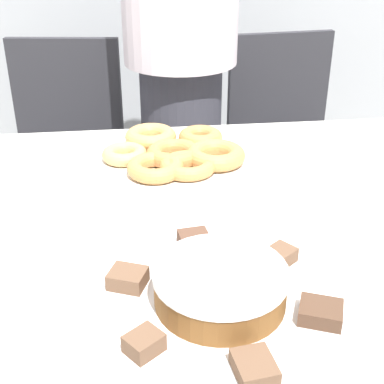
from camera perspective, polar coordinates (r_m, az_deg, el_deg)
name	(u,v)px	position (r m, az deg, el deg)	size (l,w,h in m)	color
table	(157,253)	(1.06, -3.79, -6.51)	(1.86, 0.99, 0.76)	silver
person_standing	(180,45)	(1.73, -1.24, 15.43)	(0.36, 0.36, 1.73)	#383842
office_chair_left	(66,178)	(1.99, -13.29, 1.50)	(0.50, 0.50, 0.90)	black
office_chair_right	(288,166)	(2.06, 10.16, 2.71)	(0.49, 0.49, 0.90)	black
plate_cake	(220,304)	(0.80, 2.97, -11.83)	(0.38, 0.38, 0.01)	white
plate_donuts	(174,163)	(1.23, -1.89, 3.11)	(0.39, 0.39, 0.01)	white
frosted_cake	(220,286)	(0.78, 3.03, -9.94)	(0.20, 0.20, 0.06)	brown
lamington_0	(195,242)	(0.90, 0.32, -5.38)	(0.06, 0.06, 0.03)	brown
lamington_1	(128,278)	(0.83, -6.87, -9.12)	(0.07, 0.06, 0.03)	brown
lamington_2	(144,343)	(0.72, -5.15, -15.78)	(0.06, 0.06, 0.03)	brown
lamington_3	(254,367)	(0.69, 6.67, -18.07)	(0.06, 0.06, 0.02)	brown
lamington_4	(321,312)	(0.78, 13.55, -12.38)	(0.07, 0.07, 0.02)	#513828
lamington_5	(280,255)	(0.88, 9.40, -6.70)	(0.06, 0.06, 0.02)	brown
donut_0	(174,154)	(1.22, -1.91, 4.09)	(0.13, 0.13, 0.04)	#C68447
donut_1	(200,137)	(1.32, 0.91, 5.85)	(0.11, 0.11, 0.04)	#C68447
donut_2	(151,137)	(1.32, -4.43, 5.88)	(0.13, 0.13, 0.04)	tan
donut_3	(124,154)	(1.24, -7.22, 4.03)	(0.10, 0.10, 0.03)	#E5AD66
donut_4	(155,168)	(1.16, -3.92, 2.60)	(0.12, 0.12, 0.03)	#D18E4C
donut_5	(188,166)	(1.17, -0.46, 2.83)	(0.12, 0.12, 0.03)	#D18E4C
donut_6	(216,155)	(1.21, 2.56, 3.94)	(0.13, 0.13, 0.04)	#D18E4C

